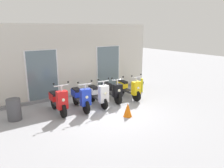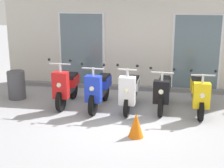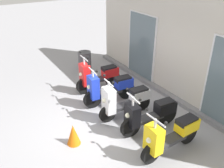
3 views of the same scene
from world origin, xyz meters
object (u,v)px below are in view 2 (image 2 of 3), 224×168
at_px(traffic_cone, 136,125).
at_px(trash_bin, 17,85).
at_px(scooter_red, 67,87).
at_px(scooter_yellow, 199,94).
at_px(scooter_black, 163,91).
at_px(scooter_blue, 99,89).
at_px(scooter_white, 130,90).

distance_m(traffic_cone, trash_bin, 4.06).
bearing_deg(scooter_red, scooter_yellow, -0.88).
distance_m(scooter_black, scooter_yellow, 0.88).
distance_m(scooter_black, traffic_cone, 1.91).
height_order(scooter_black, trash_bin, scooter_black).
bearing_deg(traffic_cone, scooter_black, 74.09).
distance_m(scooter_blue, traffic_cone, 1.98).
xyz_separation_m(scooter_red, scooter_black, (2.51, 0.08, -0.02)).
xyz_separation_m(scooter_yellow, trash_bin, (-4.91, 0.34, -0.09)).
bearing_deg(traffic_cone, scooter_blue, 124.00).
relative_size(scooter_blue, trash_bin, 2.14).
relative_size(scooter_blue, scooter_yellow, 1.03).
distance_m(scooter_white, scooter_yellow, 1.69).
bearing_deg(scooter_white, traffic_cone, -79.63).
height_order(scooter_red, scooter_yellow, scooter_red).
bearing_deg(scooter_white, scooter_blue, 179.32).
bearing_deg(traffic_cone, scooter_red, 138.77).
relative_size(scooter_white, traffic_cone, 3.04).
xyz_separation_m(scooter_red, trash_bin, (-1.53, 0.29, -0.10)).
distance_m(scooter_blue, trash_bin, 2.46).
bearing_deg(scooter_white, trash_bin, 172.71).
distance_m(scooter_white, traffic_cone, 1.66).
distance_m(scooter_blue, scooter_white, 0.80).
height_order(traffic_cone, trash_bin, trash_bin).
relative_size(scooter_yellow, trash_bin, 2.08).
distance_m(scooter_black, trash_bin, 4.04).
distance_m(scooter_red, traffic_cone, 2.65).
bearing_deg(scooter_blue, trash_bin, 170.56).
relative_size(scooter_white, trash_bin, 2.02).
height_order(scooter_yellow, trash_bin, scooter_yellow).
relative_size(scooter_black, traffic_cone, 3.17).
height_order(scooter_blue, scooter_white, same).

